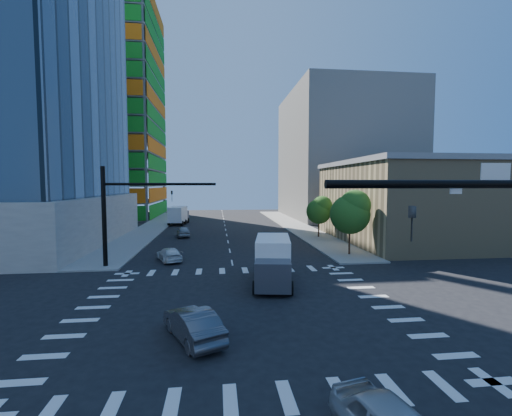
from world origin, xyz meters
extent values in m
plane|color=black|center=(0.00, 0.00, 0.00)|extent=(160.00, 160.00, 0.00)
cube|color=silver|center=(0.00, 0.00, 0.01)|extent=(20.00, 20.00, 0.01)
cube|color=gray|center=(12.50, 40.00, 0.07)|extent=(5.00, 60.00, 0.15)
cube|color=gray|center=(-12.50, 40.00, 0.07)|extent=(5.00, 60.00, 0.15)
cube|color=#18891D|center=(-14.90, 62.00, 24.50)|extent=(0.12, 24.00, 49.00)
cube|color=orange|center=(-27.50, 49.40, 24.50)|extent=(24.00, 0.12, 49.00)
cube|color=tan|center=(25.00, 22.00, 5.00)|extent=(20.00, 22.00, 10.00)
cube|color=slate|center=(25.00, 22.00, 10.30)|extent=(20.50, 22.50, 0.60)
cube|color=slate|center=(27.00, 55.00, 14.00)|extent=(24.00, 30.00, 28.00)
cylinder|color=black|center=(6.50, -11.50, 7.55)|extent=(10.00, 0.24, 0.24)
imported|color=black|center=(4.00, -11.50, 6.45)|extent=(0.16, 0.20, 1.00)
cube|color=white|center=(6.50, -11.50, 7.90)|extent=(0.90, 0.04, 0.50)
cylinder|color=black|center=(-11.50, 11.50, 4.65)|extent=(0.40, 0.40, 9.00)
cylinder|color=black|center=(-6.50, 11.50, 7.55)|extent=(10.00, 0.24, 0.24)
imported|color=black|center=(-5.50, 11.50, 6.45)|extent=(0.16, 0.20, 1.00)
cylinder|color=#382316|center=(12.50, 14.00, 1.29)|extent=(0.20, 0.20, 2.27)
sphere|color=#1E4B14|center=(12.50, 14.00, 4.38)|extent=(4.16, 4.16, 4.16)
sphere|color=#377226|center=(12.90, 13.70, 5.35)|extent=(3.25, 3.25, 3.25)
cylinder|color=#382316|center=(12.80, 26.00, 1.11)|extent=(0.20, 0.20, 1.92)
sphere|color=#1E4B14|center=(12.80, 26.00, 3.72)|extent=(3.52, 3.52, 3.52)
sphere|color=#377226|center=(13.20, 25.70, 4.55)|extent=(2.75, 2.75, 2.75)
imported|color=black|center=(4.84, 15.81, 0.64)|extent=(3.39, 5.03, 1.28)
imported|color=white|center=(-6.12, 13.55, 0.65)|extent=(3.27, 4.81, 1.29)
imported|color=#929499|center=(-6.23, 29.13, 0.74)|extent=(2.45, 4.59, 1.49)
imported|color=#4D4D52|center=(-2.61, -4.02, 0.77)|extent=(3.42, 4.90, 1.53)
cube|color=white|center=(2.74, 4.57, 2.02)|extent=(3.37, 5.65, 2.76)
cube|color=#42424A|center=(2.74, 4.57, 1.33)|extent=(2.72, 2.28, 2.02)
cube|color=white|center=(-8.50, 44.74, 2.00)|extent=(3.14, 5.52, 2.73)
cube|color=#42424A|center=(-8.50, 44.74, 1.31)|extent=(2.63, 2.17, 2.00)
camera|label=1|loc=(-1.41, -20.45, 7.55)|focal=24.00mm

